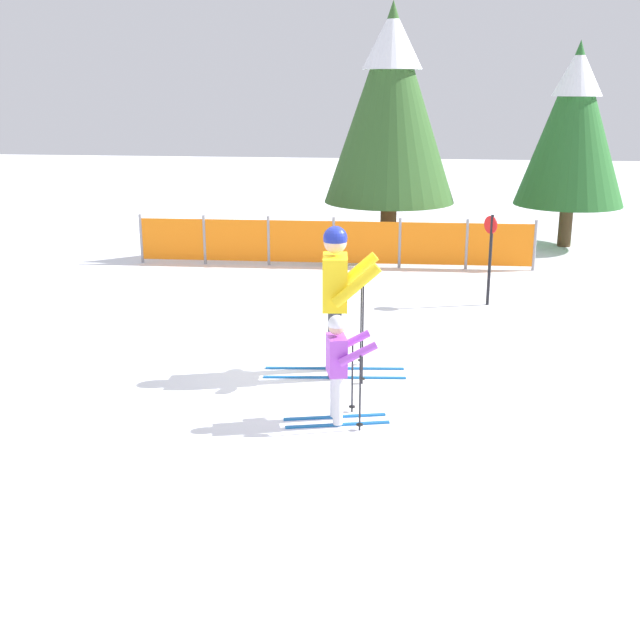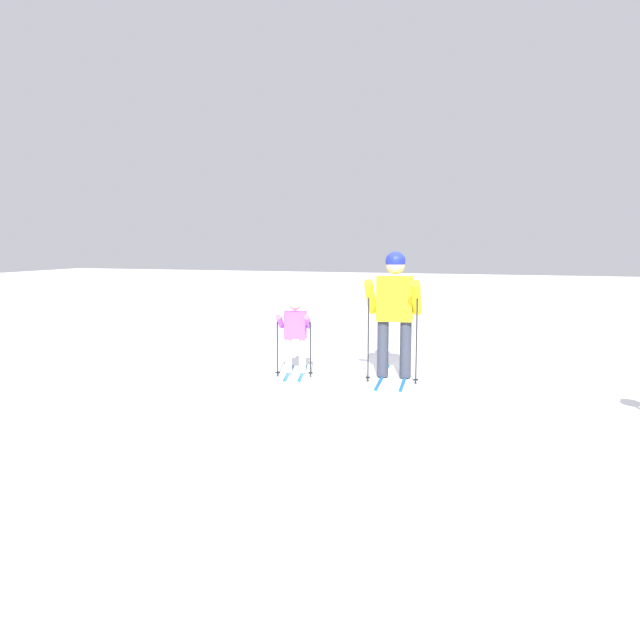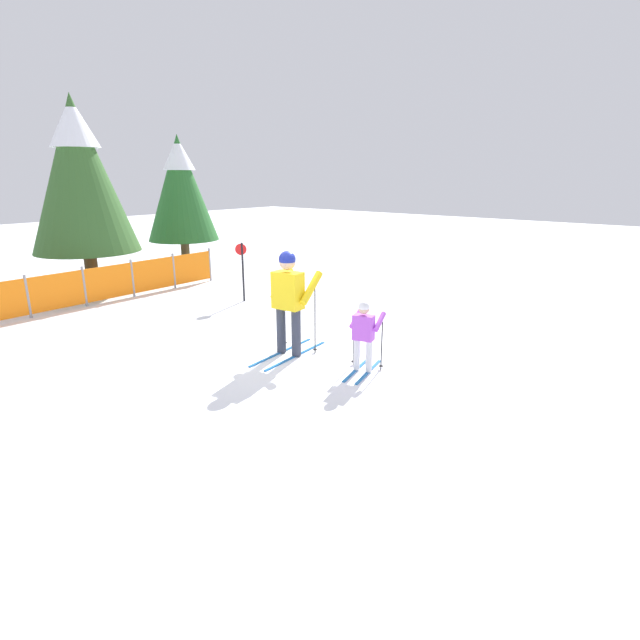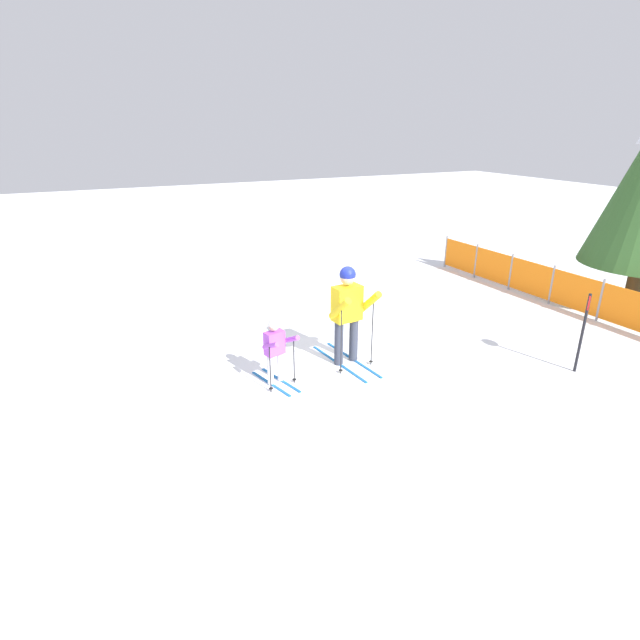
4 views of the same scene
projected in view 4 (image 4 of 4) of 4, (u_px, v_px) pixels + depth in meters
The scene contains 5 objects.
ground_plane at pixel (353, 358), 9.39m from camera, with size 60.00×60.00×0.00m, color white.
skier_adult at pixel (348, 307), 8.82m from camera, with size 1.75×0.82×1.83m.
skier_child at pixel (275, 346), 8.25m from camera, with size 1.12×0.59×1.17m.
safety_fence at pixel (552, 285), 12.07m from camera, with size 7.70×0.29×0.97m.
trail_marker at pixel (584, 324), 8.58m from camera, with size 0.19×0.23×1.46m.
Camera 4 is at (7.36, -4.24, 4.12)m, focal length 28.00 mm.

